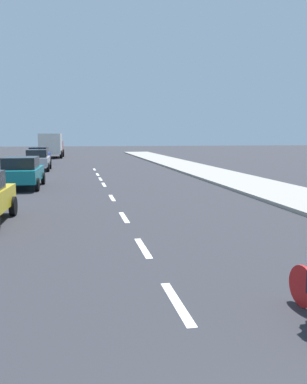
{
  "coord_description": "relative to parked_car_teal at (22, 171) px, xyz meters",
  "views": [
    {
      "loc": [
        -1.56,
        -0.99,
        2.66
      ],
      "look_at": [
        0.58,
        10.3,
        1.1
      ],
      "focal_mm": 39.43,
      "sensor_mm": 36.0,
      "label": 1
    }
  ],
  "objects": [
    {
      "name": "ground_plane",
      "position": [
        4.15,
        -0.98,
        -0.84
      ],
      "size": [
        160.0,
        160.0,
        0.0
      ],
      "primitive_type": "plane",
      "color": "#2D2D33"
    },
    {
      "name": "sidewalk_strip",
      "position": [
        11.8,
        1.02,
        -0.77
      ],
      "size": [
        3.6,
        80.0,
        0.14
      ],
      "primitive_type": "cube",
      "color": "#9E998E",
      "rests_on": "ground"
    },
    {
      "name": "lane_stripe_1",
      "position": [
        4.15,
        -15.74,
        -0.83
      ],
      "size": [
        0.16,
        1.8,
        0.01
      ],
      "primitive_type": "cube",
      "color": "white",
      "rests_on": "ground"
    },
    {
      "name": "lane_stripe_2",
      "position": [
        4.15,
        -12.38,
        -0.83
      ],
      "size": [
        0.16,
        1.8,
        0.01
      ],
      "primitive_type": "cube",
      "color": "white",
      "rests_on": "ground"
    },
    {
      "name": "lane_stripe_3",
      "position": [
        4.15,
        -8.58,
        -0.83
      ],
      "size": [
        0.16,
        1.8,
        0.01
      ],
      "primitive_type": "cube",
      "color": "white",
      "rests_on": "ground"
    },
    {
      "name": "lane_stripe_4",
      "position": [
        4.15,
        -4.24,
        -0.83
      ],
      "size": [
        0.16,
        1.8,
        0.01
      ],
      "primitive_type": "cube",
      "color": "white",
      "rests_on": "ground"
    },
    {
      "name": "lane_stripe_5",
      "position": [
        4.15,
        0.65,
        -0.83
      ],
      "size": [
        0.16,
        1.8,
        0.01
      ],
      "primitive_type": "cube",
      "color": "white",
      "rests_on": "ground"
    },
    {
      "name": "lane_stripe_6",
      "position": [
        4.15,
        3.6,
        -0.83
      ],
      "size": [
        0.16,
        1.8,
        0.01
      ],
      "primitive_type": "cube",
      "color": "white",
      "rests_on": "ground"
    },
    {
      "name": "lane_stripe_7",
      "position": [
        4.15,
        6.62,
        -0.83
      ],
      "size": [
        0.16,
        1.8,
        0.01
      ],
      "primitive_type": "cube",
      "color": "white",
      "rests_on": "ground"
    },
    {
      "name": "lane_stripe_8",
      "position": [
        4.15,
        10.88,
        -0.83
      ],
      "size": [
        0.16,
        1.8,
        0.01
      ],
      "primitive_type": "cube",
      "color": "white",
      "rests_on": "ground"
    },
    {
      "name": "parked_car_teal",
      "position": [
        0.0,
        0.0,
        0.0
      ],
      "size": [
        2.05,
        4.27,
        1.57
      ],
      "rotation": [
        0.0,
        0.0,
        -0.03
      ],
      "color": "#14727A",
      "rests_on": "ground"
    },
    {
      "name": "parked_car_silver",
      "position": [
        -0.08,
        10.77,
        -0.0
      ],
      "size": [
        1.84,
        3.93,
        1.57
      ],
      "rotation": [
        0.0,
        0.0,
        -0.0
      ],
      "color": "#B7BABF",
      "rests_on": "ground"
    },
    {
      "name": "parked_car_blue",
      "position": [
        -0.46,
        17.3,
        -0.0
      ],
      "size": [
        1.97,
        4.07,
        1.57
      ],
      "rotation": [
        0.0,
        0.0,
        -0.03
      ],
      "color": "#1E389E",
      "rests_on": "ground"
    },
    {
      "name": "delivery_truck",
      "position": [
        0.05,
        28.96,
        0.67
      ],
      "size": [
        2.81,
        6.3,
        2.8
      ],
      "rotation": [
        0.0,
        0.0,
        -0.03
      ],
      "color": "maroon",
      "rests_on": "ground"
    }
  ]
}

